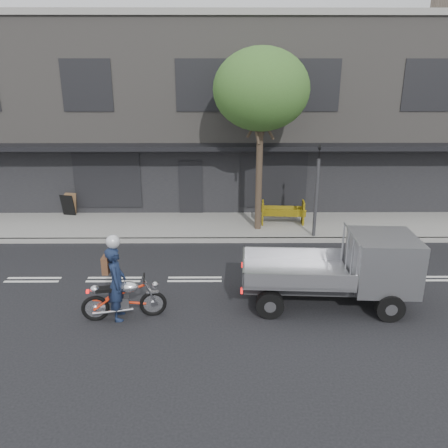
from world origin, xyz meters
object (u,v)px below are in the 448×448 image
(construction_barrier, at_px, (284,214))
(street_tree, at_px, (261,90))
(rider, at_px, (117,283))
(traffic_light_pole, at_px, (316,196))
(motorcycle, at_px, (124,298))
(sandwich_board, at_px, (68,205))
(flatbed_ute, at_px, (366,264))

(construction_barrier, bearing_deg, street_tree, -162.81)
(street_tree, height_order, rider, street_tree)
(street_tree, xyz_separation_m, rider, (-3.96, -6.35, -4.34))
(street_tree, bearing_deg, traffic_light_pole, -23.03)
(motorcycle, relative_size, sandwich_board, 2.29)
(rider, relative_size, sandwich_board, 2.08)
(flatbed_ute, bearing_deg, rider, -171.02)
(traffic_light_pole, height_order, construction_barrier, traffic_light_pole)
(traffic_light_pole, relative_size, rider, 1.86)
(rider, xyz_separation_m, sandwich_board, (-3.91, 8.06, -0.34))
(flatbed_ute, height_order, sandwich_board, flatbed_ute)
(traffic_light_pole, distance_m, flatbed_ute, 4.91)
(rider, bearing_deg, sandwich_board, 16.46)
(traffic_light_pole, xyz_separation_m, sandwich_board, (-9.87, 2.55, -1.05))
(motorcycle, xyz_separation_m, sandwich_board, (-4.06, 8.06, 0.05))
(traffic_light_pole, height_order, rider, traffic_light_pole)
(traffic_light_pole, distance_m, sandwich_board, 10.25)
(construction_barrier, bearing_deg, sandwich_board, 171.18)
(sandwich_board, bearing_deg, motorcycle, -50.59)
(motorcycle, height_order, construction_barrier, construction_barrier)
(construction_barrier, relative_size, sandwich_board, 1.90)
(construction_barrier, bearing_deg, flatbed_ute, -78.07)
(street_tree, relative_size, motorcycle, 3.26)
(traffic_light_pole, xyz_separation_m, flatbed_ute, (0.31, -4.87, -0.50))
(street_tree, distance_m, traffic_light_pole, 4.23)
(street_tree, distance_m, flatbed_ute, 7.43)
(street_tree, distance_m, sandwich_board, 9.31)
(street_tree, xyz_separation_m, construction_barrier, (1.04, 0.32, -4.65))
(rider, height_order, construction_barrier, rider)
(motorcycle, height_order, flatbed_ute, flatbed_ute)
(motorcycle, distance_m, construction_barrier, 8.25)
(construction_barrier, height_order, sandwich_board, construction_barrier)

